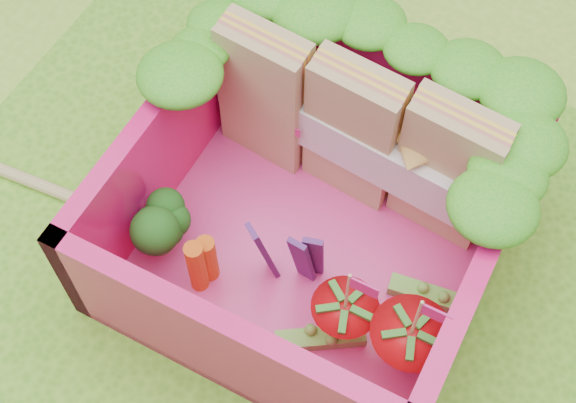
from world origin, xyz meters
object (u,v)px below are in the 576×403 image
(bento_box, at_px, (313,209))
(strawberry_right, at_px, (406,347))
(sandwich_stack, at_px, (355,132))
(broccoli, at_px, (153,221))
(chopsticks, at_px, (26,179))
(strawberry_left, at_px, (343,319))

(bento_box, xyz_separation_m, strawberry_right, (0.50, -0.29, -0.08))
(sandwich_stack, bearing_deg, bento_box, -90.93)
(broccoli, bearing_deg, bento_box, 29.13)
(chopsticks, bearing_deg, strawberry_left, -0.57)
(sandwich_stack, height_order, chopsticks, sandwich_stack)
(strawberry_left, distance_m, strawberry_right, 0.23)
(bento_box, height_order, chopsticks, bento_box)
(sandwich_stack, relative_size, chopsticks, 0.55)
(bento_box, relative_size, sandwich_stack, 1.14)
(strawberry_right, bearing_deg, sandwich_stack, 128.93)
(sandwich_stack, height_order, strawberry_left, sandwich_stack)
(broccoli, height_order, strawberry_right, strawberry_right)
(broccoli, distance_m, chopsticks, 0.67)
(sandwich_stack, distance_m, strawberry_left, 0.69)
(sandwich_stack, height_order, strawberry_right, sandwich_stack)
(broccoli, bearing_deg, strawberry_right, -0.32)
(broccoli, height_order, strawberry_left, strawberry_left)
(strawberry_right, bearing_deg, broccoli, 179.68)
(bento_box, height_order, sandwich_stack, sandwich_stack)
(bento_box, bearing_deg, chopsticks, -166.46)
(sandwich_stack, bearing_deg, strawberry_right, -51.07)
(bento_box, bearing_deg, broccoli, -150.87)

